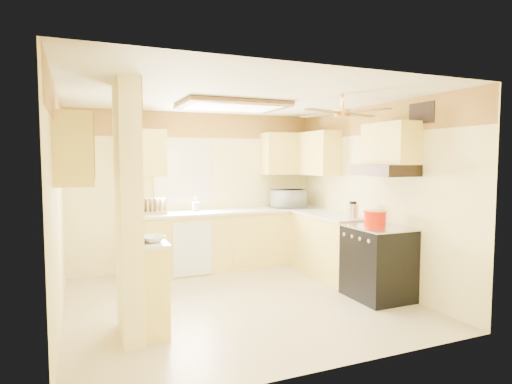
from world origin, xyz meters
name	(u,v)px	position (x,y,z in m)	size (l,w,h in m)	color
floor	(239,301)	(0.00, 0.00, 0.00)	(4.00, 4.00, 0.00)	#C8B38A
ceiling	(238,97)	(0.00, 0.00, 2.50)	(4.00, 4.00, 0.00)	white
wall_back	(198,190)	(0.00, 1.90, 1.25)	(4.00, 4.00, 0.00)	#FFEE9B
wall_front	(320,222)	(0.00, -1.90, 1.25)	(4.00, 4.00, 0.00)	#FFEE9B
wall_left	(57,208)	(-2.00, 0.00, 1.25)	(3.80, 3.80, 0.00)	#FFEE9B
wall_right	(373,196)	(2.00, 0.00, 1.25)	(3.80, 3.80, 0.00)	#FFEE9B
wallpaper_border	(197,125)	(0.00, 1.88, 2.30)	(4.00, 0.02, 0.40)	gold
partition_column	(128,211)	(-1.35, -0.55, 1.25)	(0.20, 0.70, 2.50)	#FFEE9B
partition_ledge	(153,289)	(-1.13, -0.55, 0.45)	(0.25, 0.55, 0.90)	#FFE063
ledge_top	(152,243)	(-1.13, -0.55, 0.92)	(0.28, 0.58, 0.04)	white
lower_cabinets_back	(233,240)	(0.50, 1.60, 0.45)	(3.00, 0.60, 0.90)	#FFE063
lower_cabinets_right	(330,246)	(1.70, 0.60, 0.45)	(0.60, 1.40, 0.90)	#FFE063
countertop_back	(233,211)	(0.50, 1.59, 0.92)	(3.04, 0.64, 0.04)	white
countertop_right	(330,215)	(1.69, 0.60, 0.92)	(0.64, 1.44, 0.04)	white
dishwasher_panel	(193,249)	(-0.25, 1.29, 0.43)	(0.58, 0.02, 0.80)	white
window	(182,172)	(-0.25, 1.89, 1.55)	(0.92, 0.02, 1.02)	white
upper_cab_back_left	(145,153)	(-0.85, 1.72, 1.85)	(0.60, 0.35, 0.70)	#FFE063
upper_cab_back_right	(288,154)	(1.55, 1.72, 1.85)	(0.90, 0.35, 0.70)	#FFE063
upper_cab_right	(316,154)	(1.82, 1.25, 1.85)	(0.35, 1.00, 0.70)	#FFE063
upper_cab_left_wall	(74,150)	(-1.82, -0.25, 1.85)	(0.35, 0.75, 0.70)	#FFE063
upper_cab_over_stove	(391,144)	(1.82, -0.55, 1.95)	(0.35, 0.76, 0.52)	#FFE063
stove	(378,262)	(1.67, -0.55, 0.46)	(0.68, 0.77, 0.92)	black
range_hood	(384,170)	(1.74, -0.55, 1.62)	(0.50, 0.76, 0.14)	black
poster_menu	(139,150)	(-1.24, -0.55, 1.85)	(0.02, 0.42, 0.57)	black
poster_nashville	(140,216)	(-1.24, -0.55, 1.20)	(0.02, 0.42, 0.57)	black
ceiling_light_panel	(232,106)	(0.10, 0.50, 2.46)	(1.35, 0.95, 0.06)	brown
ceiling_fan	(342,113)	(1.00, -0.70, 2.29)	(1.15, 1.15, 0.26)	gold
vent_grate	(422,113)	(1.98, -0.90, 2.30)	(0.02, 0.40, 0.25)	black
microwave	(288,199)	(1.49, 1.59, 1.09)	(0.55, 0.37, 0.30)	white
bowl	(152,239)	(-1.13, -0.60, 0.97)	(0.24, 0.24, 0.06)	white
dutch_oven	(375,218)	(1.66, -0.49, 1.01)	(0.29, 0.29, 0.19)	red
kettle	(353,210)	(1.71, 0.05, 1.05)	(0.15, 0.15, 0.24)	silver
dish_rack	(153,208)	(-0.76, 1.64, 1.02)	(0.41, 0.32, 0.23)	tan
utensil_crock	(196,206)	(-0.09, 1.70, 1.01)	(0.11, 0.11, 0.22)	white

